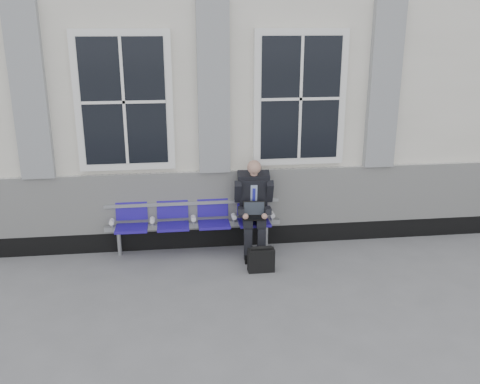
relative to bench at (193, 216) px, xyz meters
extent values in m
plane|color=slate|center=(1.24, -1.32, -0.55)|extent=(70.00, 70.00, 0.00)
cube|color=silver|center=(1.24, 2.18, 1.55)|extent=(14.00, 4.00, 4.20)
cube|color=black|center=(1.24, 0.15, -0.40)|extent=(14.00, 0.10, 0.30)
cube|color=silver|center=(1.24, 0.14, 0.20)|extent=(14.00, 0.08, 0.90)
cube|color=gray|center=(-2.16, 0.12, 1.85)|extent=(0.45, 0.14, 2.40)
cube|color=gray|center=(0.34, 0.12, 1.85)|extent=(0.45, 0.14, 2.40)
cube|color=gray|center=(2.84, 0.12, 1.85)|extent=(0.45, 0.14, 2.40)
cube|color=white|center=(-0.91, 0.14, 1.70)|extent=(1.35, 0.10, 1.95)
cube|color=black|center=(-0.91, 0.09, 1.70)|extent=(1.15, 0.02, 1.75)
cube|color=white|center=(1.59, 0.14, 1.70)|extent=(1.35, 0.10, 1.95)
cube|color=black|center=(1.59, 0.09, 1.70)|extent=(1.15, 0.02, 1.75)
cube|color=#9EA0A3|center=(0.00, -0.02, -0.13)|extent=(2.60, 0.07, 0.07)
cube|color=#9EA0A3|center=(0.00, 0.10, 0.18)|extent=(2.60, 0.05, 0.05)
cylinder|color=#9EA0A3|center=(-1.10, -0.02, -0.36)|extent=(0.06, 0.06, 0.39)
cylinder|color=#9EA0A3|center=(1.10, -0.02, -0.36)|extent=(0.06, 0.06, 0.39)
cube|color=#1E0D90|center=(-0.90, -0.10, -0.10)|extent=(0.46, 0.42, 0.07)
cube|color=#1E0D90|center=(-0.90, 0.11, 0.16)|extent=(0.46, 0.10, 0.40)
cube|color=#1E0D90|center=(-0.30, -0.10, -0.10)|extent=(0.46, 0.42, 0.07)
cube|color=#1E0D90|center=(-0.30, 0.11, 0.16)|extent=(0.46, 0.10, 0.40)
cube|color=#1E0D90|center=(0.30, -0.10, -0.10)|extent=(0.46, 0.42, 0.07)
cube|color=#1E0D90|center=(0.30, 0.11, 0.16)|extent=(0.46, 0.10, 0.40)
cube|color=#1E0D90|center=(0.90, -0.10, -0.10)|extent=(0.46, 0.42, 0.07)
cube|color=#1E0D90|center=(0.90, 0.11, 0.16)|extent=(0.46, 0.10, 0.40)
cylinder|color=white|center=(-1.18, -0.07, 0.00)|extent=(0.07, 0.12, 0.07)
cylinder|color=white|center=(-0.60, -0.07, 0.00)|extent=(0.07, 0.12, 0.07)
cylinder|color=white|center=(0.00, -0.07, 0.00)|extent=(0.07, 0.12, 0.07)
cylinder|color=white|center=(0.60, -0.07, 0.00)|extent=(0.07, 0.12, 0.07)
cylinder|color=white|center=(1.18, -0.07, 0.00)|extent=(0.07, 0.12, 0.07)
cube|color=black|center=(0.76, -0.46, -0.51)|extent=(0.13, 0.26, 0.09)
cube|color=black|center=(0.96, -0.48, -0.51)|extent=(0.13, 0.26, 0.09)
cube|color=black|center=(0.77, -0.40, -0.31)|extent=(0.13, 0.14, 0.47)
cube|color=black|center=(0.96, -0.42, -0.31)|extent=(0.13, 0.14, 0.47)
cube|color=black|center=(0.79, -0.19, -0.01)|extent=(0.17, 0.45, 0.14)
cube|color=black|center=(0.98, -0.21, -0.01)|extent=(0.17, 0.45, 0.14)
cube|color=black|center=(0.90, 0.00, 0.31)|extent=(0.44, 0.37, 0.62)
cube|color=#AFC1E6|center=(0.89, -0.12, 0.33)|extent=(0.11, 0.10, 0.35)
cube|color=#2629B4|center=(0.89, -0.13, 0.31)|extent=(0.05, 0.08, 0.29)
cube|color=black|center=(0.90, -0.03, 0.60)|extent=(0.49, 0.27, 0.14)
cylinder|color=tan|center=(0.89, -0.08, 0.67)|extent=(0.11, 0.11, 0.10)
sphere|color=tan|center=(0.89, -0.14, 0.76)|extent=(0.20, 0.20, 0.20)
cube|color=black|center=(0.66, -0.08, 0.39)|extent=(0.12, 0.28, 0.36)
cube|color=black|center=(1.13, -0.12, 0.39)|extent=(0.12, 0.28, 0.36)
cube|color=black|center=(0.68, -0.26, 0.15)|extent=(0.11, 0.31, 0.14)
cube|color=black|center=(1.07, -0.29, 0.15)|extent=(0.11, 0.31, 0.14)
sphere|color=tan|center=(0.73, -0.40, 0.11)|extent=(0.09, 0.09, 0.09)
sphere|color=tan|center=(1.00, -0.42, 0.11)|extent=(0.09, 0.09, 0.09)
cube|color=black|center=(0.87, -0.33, 0.06)|extent=(0.34, 0.25, 0.02)
cube|color=black|center=(0.88, -0.22, 0.17)|extent=(0.33, 0.12, 0.21)
cube|color=black|center=(0.88, -0.23, 0.17)|extent=(0.30, 0.09, 0.18)
cube|color=black|center=(0.89, -0.81, -0.39)|extent=(0.37, 0.16, 0.33)
cylinder|color=black|center=(0.89, -0.81, -0.20)|extent=(0.29, 0.06, 0.06)
camera|label=1|loc=(-0.24, -7.46, 2.79)|focal=40.00mm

